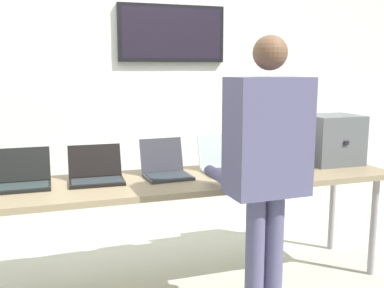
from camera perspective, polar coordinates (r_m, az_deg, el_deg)
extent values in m
cube|color=silver|center=(4.00, -7.49, 7.28)|extent=(8.00, 0.06, 2.72)
cube|color=black|center=(4.03, -2.61, 14.02)|extent=(0.96, 0.05, 0.49)
cube|color=black|center=(4.01, -2.55, 14.04)|extent=(0.90, 0.02, 0.43)
cube|color=#8F7B5C|center=(2.99, -3.24, -4.93)|extent=(3.21, 0.70, 0.04)
cylinder|color=gray|center=(3.58, 22.32, -9.77)|extent=(0.05, 0.05, 0.75)
cylinder|color=gray|center=(3.95, 17.62, -7.67)|extent=(0.05, 0.05, 0.75)
cube|color=#595E60|center=(3.60, 17.60, 0.57)|extent=(0.40, 0.34, 0.38)
cube|color=black|center=(3.47, 19.26, 0.13)|extent=(0.04, 0.01, 0.03)
cube|color=black|center=(2.94, -21.17, -5.23)|extent=(0.36, 0.23, 0.02)
cube|color=#283434|center=(2.92, -21.19, -5.06)|extent=(0.33, 0.18, 0.00)
cube|color=black|center=(3.06, -21.13, -2.48)|extent=(0.35, 0.10, 0.21)
cube|color=#20592E|center=(3.07, -21.12, -2.49)|extent=(0.33, 0.08, 0.18)
cube|color=black|center=(2.93, -12.14, -4.80)|extent=(0.35, 0.23, 0.02)
cube|color=#282F33|center=(2.92, -12.14, -4.63)|extent=(0.33, 0.18, 0.00)
cube|color=black|center=(3.05, -12.42, -2.08)|extent=(0.35, 0.10, 0.21)
cube|color=#265A2E|center=(3.06, -12.42, -2.09)|extent=(0.32, 0.08, 0.18)
cube|color=#38383F|center=(3.00, -3.09, -4.25)|extent=(0.32, 0.26, 0.02)
cube|color=#272F34|center=(2.99, -3.02, -4.07)|extent=(0.29, 0.21, 0.00)
cube|color=#38383F|center=(3.12, -3.96, -1.41)|extent=(0.31, 0.08, 0.23)
cube|color=#275C35|center=(3.12, -3.97, -1.41)|extent=(0.28, 0.07, 0.20)
cube|color=#ABB6B6|center=(3.15, 4.39, -3.60)|extent=(0.31, 0.25, 0.02)
cube|color=#34332C|center=(3.14, 4.49, -3.43)|extent=(0.28, 0.20, 0.00)
cube|color=#ABB6B6|center=(3.27, 3.33, -0.87)|extent=(0.30, 0.08, 0.23)
cube|color=#B3CDEE|center=(3.27, 3.31, -0.88)|extent=(0.28, 0.07, 0.20)
cube|color=#383842|center=(3.36, 11.81, -2.95)|extent=(0.35, 0.25, 0.02)
cube|color=#332B30|center=(3.34, 11.93, -2.80)|extent=(0.32, 0.20, 0.00)
cube|color=#383842|center=(3.49, 10.42, -0.43)|extent=(0.35, 0.12, 0.23)
cube|color=silver|center=(3.49, 10.39, -0.44)|extent=(0.32, 0.10, 0.20)
cylinder|color=#545174|center=(2.66, 8.06, -15.04)|extent=(0.11, 0.11, 0.82)
cylinder|color=#545174|center=(2.72, 10.43, -14.57)|extent=(0.11, 0.11, 0.82)
cube|color=#545174|center=(2.48, 9.72, 0.94)|extent=(0.45, 0.27, 0.65)
sphere|color=brown|center=(2.45, 10.03, 11.50)|extent=(0.19, 0.19, 0.19)
cylinder|color=#545174|center=(2.71, 3.49, -4.12)|extent=(0.08, 0.32, 0.07)
cylinder|color=#545174|center=(2.86, 9.59, -3.54)|extent=(0.08, 0.32, 0.07)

